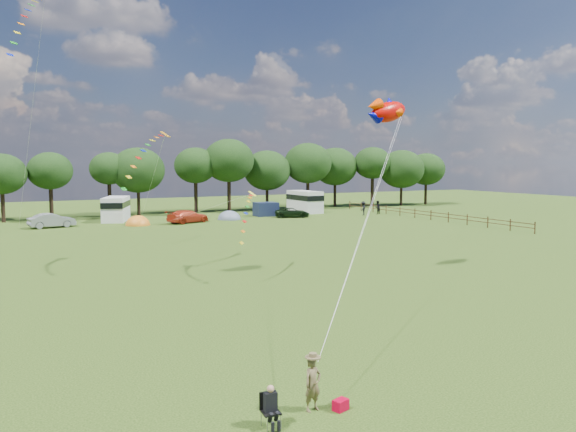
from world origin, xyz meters
name	(u,v)px	position (x,y,z in m)	size (l,w,h in m)	color
ground_plane	(371,323)	(0.00, 0.00, 0.00)	(180.00, 180.00, 0.00)	black
tree_line	(166,167)	(5.30, 54.99, 6.35)	(102.98, 10.98, 10.27)	black
fence	(423,213)	(32.00, 34.50, 0.70)	(0.12, 33.12, 1.20)	#472D19
car_b	(52,220)	(-9.72, 45.01, 0.78)	(1.65, 4.41, 1.56)	gray
car_c	(188,216)	(4.72, 43.15, 0.75)	(2.11, 5.01, 1.50)	#B43218
car_d	(292,213)	(18.45, 43.48, 0.61)	(2.03, 4.49, 1.22)	black
campervan_c	(116,208)	(-2.34, 49.01, 1.54)	(4.30, 6.35, 2.87)	white
campervan_d	(305,201)	(23.31, 49.13, 1.61)	(2.78, 6.20, 3.00)	silver
tent_orange	(138,225)	(-1.00, 43.27, 0.02)	(2.77, 3.03, 2.16)	orange
tent_greyblue	(229,219)	(10.35, 44.63, 0.02)	(2.89, 3.17, 2.15)	slate
awning_navy	(266,209)	(16.23, 46.73, 0.89)	(2.86, 2.32, 1.79)	#161F3A
kite_flyer	(313,384)	(-6.47, -6.41, 0.76)	(0.56, 0.36, 1.53)	brown
camp_chair	(270,402)	(-7.95, -6.75, 0.68)	(0.50, 0.49, 1.14)	#99999E
kite_bag	(341,405)	(-5.75, -6.74, 0.15)	(0.43, 0.29, 0.31)	#AC001E
fish_kite	(386,112)	(7.31, 9.06, 10.11)	(3.65, 1.84, 1.91)	#C00600
streamer_kite_a	(31,13)	(-11.74, 27.04, 18.02)	(3.37, 5.60, 5.77)	gold
streamer_kite_b	(149,149)	(-5.46, 17.38, 7.81)	(4.31, 4.79, 3.83)	orange
streamer_kite_c	(248,208)	(-0.55, 12.40, 4.17)	(3.10, 4.94, 2.78)	#FFF82E
walker_a	(377,207)	(30.81, 42.35, 0.92)	(0.89, 0.55, 1.84)	black
walker_b	(363,208)	(28.20, 41.89, 0.93)	(1.20, 0.56, 1.86)	black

